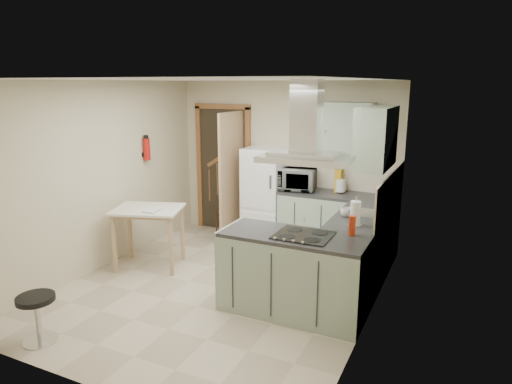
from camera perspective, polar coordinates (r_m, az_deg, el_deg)
The scene contains 28 objects.
floor at distance 5.76m, azimuth -4.49°, elevation -11.87°, with size 4.20×4.20×0.00m, color #BDAC93.
ceiling at distance 5.21m, azimuth -5.00°, elevation 13.83°, with size 4.20×4.20×0.00m, color silver.
back_wall at distance 7.21m, azimuth 3.64°, elevation 3.76°, with size 3.60×3.60×0.00m, color beige.
left_wall at distance 6.43m, azimuth -18.79°, elevation 1.87°, with size 4.20×4.20×0.00m, color beige.
right_wall at distance 4.74m, azimuth 14.51°, elevation -1.81°, with size 4.20×4.20×0.00m, color beige.
doorway at distance 7.68m, azimuth -4.11°, elevation 2.84°, with size 1.10×0.12×2.10m, color brown.
fridge at distance 7.11m, azimuth 1.19°, elevation -0.46°, with size 0.60×0.60×1.50m, color white.
counter_back at distance 6.90m, azimuth 7.72°, elevation -3.61°, with size 1.08×0.60×0.90m, color #9EB2A0.
counter_right at distance 6.08m, azimuth 13.35°, elevation -6.24°, with size 0.60×1.95×0.90m, color #9EB2A0.
splashback at distance 6.92m, azimuth 11.00°, elevation 2.29°, with size 1.68×0.02×0.50m, color beige.
wall_cabinet_back at distance 6.67m, azimuth 10.83°, elevation 7.96°, with size 0.85×0.35×0.70m, color #9EB2A0.
wall_cabinet_right at distance 5.48m, azimuth 14.81°, elevation 6.61°, with size 0.35×0.90×0.70m, color #9EB2A0.
peninsula at distance 5.03m, azimuth 4.73°, elevation -10.17°, with size 1.55×0.65×0.90m, color #9EB2A0.
hob at distance 4.83m, azimuth 5.95°, elevation -5.40°, with size 0.58×0.50×0.01m, color black.
extractor_hood at distance 4.63m, azimuth 6.20°, elevation 4.17°, with size 0.90×0.55×0.10m, color silver.
sink at distance 5.78m, azimuth 13.22°, elevation -2.53°, with size 0.45×0.40×0.01m, color silver.
fire_extinguisher at distance 7.01m, azimuth -13.50°, elevation 5.21°, with size 0.10×0.10×0.32m, color #B2140F.
drop_leaf_table at distance 6.40m, azimuth -13.19°, elevation -5.57°, with size 0.89×0.66×0.83m, color #CFB97F.
bentwood_chair at distance 7.65m, azimuth -3.53°, elevation -2.27°, with size 0.35×0.35×0.78m, color #4D2E19.
stool at distance 5.04m, azimuth -25.60°, elevation -14.09°, with size 0.36×0.36×0.48m, color black.
microwave at distance 6.84m, azimuth 4.97°, elevation 1.58°, with size 0.58×0.39×0.32m, color black.
kettle at distance 6.76m, azimuth 10.54°, elevation 0.81°, with size 0.15×0.15×0.22m, color silver.
cereal_box at distance 6.83m, azimuth 10.31°, elevation 1.47°, with size 0.09×0.22×0.34m, color #BE8816.
soap_bottle at distance 6.28m, azimuth 15.70°, elevation -0.53°, with size 0.09×0.09×0.20m, color #9D9FA8.
paper_towel at distance 5.22m, azimuth 12.32°, elevation -2.59°, with size 0.11×0.11×0.29m, color silver.
cup at distance 5.58m, azimuth 11.18°, elevation -2.50°, with size 0.13×0.13×0.10m, color white.
red_bottle at distance 4.91m, azimuth 11.92°, elevation -4.11°, with size 0.07×0.07×0.21m, color #B92F0F.
book at distance 6.16m, azimuth -13.58°, elevation -1.78°, with size 0.17×0.24×0.11m, color brown.
Camera 1 is at (2.62, -4.50, 2.46)m, focal length 32.00 mm.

